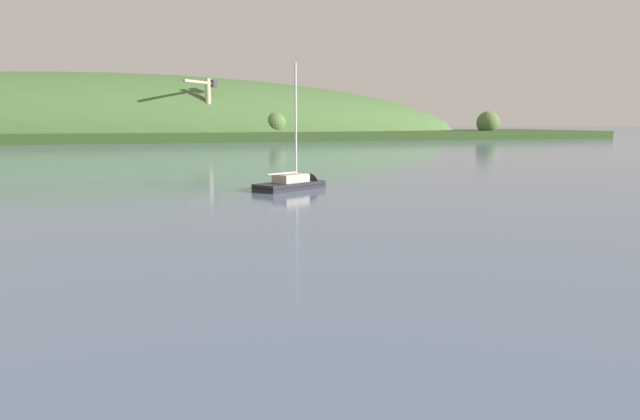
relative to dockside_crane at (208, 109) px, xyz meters
The scene contains 3 objects.
far_shoreline_hill 54.01m from the dockside_crane, 134.13° to the left, with size 421.11×134.20×54.14m.
dockside_crane is the anchor object (origin of this frame).
sailboat_near_mooring 168.67m from the dockside_crane, 99.46° to the right, with size 9.77×6.96×15.18m.
Camera 1 is at (-21.91, 0.73, 7.42)m, focal length 33.71 mm.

